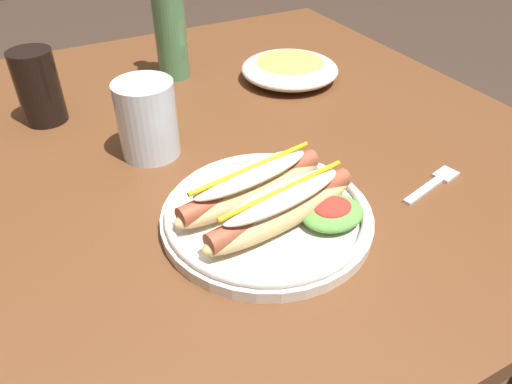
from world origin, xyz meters
name	(u,v)px	position (x,y,z in m)	size (l,w,h in m)	color
dining_table	(198,187)	(0.00, 0.00, 0.65)	(1.14, 1.07, 0.74)	brown
hot_dog_plate	(270,207)	(0.01, -0.24, 0.77)	(0.28, 0.28, 0.08)	silver
fork	(434,183)	(0.26, -0.28, 0.74)	(0.12, 0.05, 0.00)	silver
soda_cup	(38,87)	(-0.20, 0.19, 0.80)	(0.07, 0.07, 0.13)	black
water_cup	(148,120)	(-0.07, 0.00, 0.80)	(0.09, 0.09, 0.12)	silver
glass_bottle	(170,27)	(0.07, 0.27, 0.84)	(0.06, 0.06, 0.27)	#4C7F51
side_bowl	(290,68)	(0.27, 0.14, 0.76)	(0.20, 0.20, 0.05)	silver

